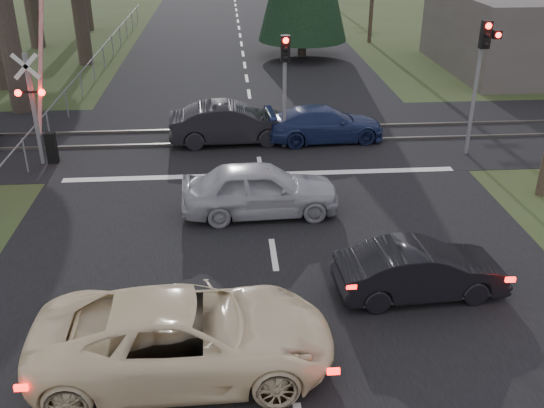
{
  "coord_description": "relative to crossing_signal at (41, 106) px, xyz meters",
  "views": [
    {
      "loc": [
        -1.06,
        -10.31,
        7.96
      ],
      "look_at": [
        -0.02,
        3.3,
        1.3
      ],
      "focal_mm": 40.0,
      "sensor_mm": 36.0,
      "label": 1
    }
  ],
  "objects": [
    {
      "name": "blue_sedan",
      "position": [
        9.87,
        1.58,
        -1.41
      ],
      "size": [
        4.61,
        2.17,
        1.3
      ],
      "primitive_type": "imported",
      "rotation": [
        0.0,
        0.0,
        1.65
      ],
      "color": "#19244D",
      "rests_on": "ground"
    },
    {
      "name": "fence_left",
      "position": [
        -0.53,
        12.71,
        -2.06
      ],
      "size": [
        0.1,
        36.0,
        1.2
      ],
      "primitive_type": null,
      "color": "slate",
      "rests_on": "ground"
    },
    {
      "name": "crossing_signal",
      "position": [
        0.0,
        0.0,
        0.0
      ],
      "size": [
        1.62,
        0.38,
        6.96
      ],
      "color": "slate",
      "rests_on": "ground"
    },
    {
      "name": "rail_corridor",
      "position": [
        7.27,
        2.21,
        -2.05
      ],
      "size": [
        120.0,
        8.0,
        0.01
      ],
      "primitive_type": "cube",
      "color": "black",
      "rests_on": "ground"
    },
    {
      "name": "rail_near",
      "position": [
        7.27,
        1.41,
        -2.01
      ],
      "size": [
        120.0,
        0.12,
        0.1
      ],
      "primitive_type": "cube",
      "color": "#59544C",
      "rests_on": "ground"
    },
    {
      "name": "traffic_signal_center",
      "position": [
        8.27,
        0.89,
        0.75
      ],
      "size": [
        0.32,
        0.48,
        4.1
      ],
      "color": "slate",
      "rests_on": "ground"
    },
    {
      "name": "ground",
      "position": [
        7.27,
        -9.79,
        -2.06
      ],
      "size": [
        120.0,
        120.0,
        0.0
      ],
      "primitive_type": "plane",
      "color": "#303C1B",
      "rests_on": "ground"
    },
    {
      "name": "road",
      "position": [
        7.27,
        0.21,
        -2.05
      ],
      "size": [
        14.0,
        100.0,
        0.01
      ],
      "primitive_type": "cube",
      "color": "black",
      "rests_on": "ground"
    },
    {
      "name": "rail_far",
      "position": [
        7.27,
        3.01,
        -2.01
      ],
      "size": [
        120.0,
        0.12,
        0.1
      ],
      "primitive_type": "cube",
      "color": "#59544C",
      "rests_on": "ground"
    },
    {
      "name": "dark_car_far",
      "position": [
        6.33,
        1.6,
        -1.3
      ],
      "size": [
        4.65,
        1.84,
        1.51
      ],
      "primitive_type": "imported",
      "rotation": [
        0.0,
        0.0,
        1.62
      ],
      "color": "black",
      "rests_on": "ground"
    },
    {
      "name": "cream_coupe",
      "position": [
        5.28,
        -10.91,
        -1.28
      ],
      "size": [
        5.67,
        2.73,
        1.56
      ],
      "primitive_type": "imported",
      "rotation": [
        0.0,
        0.0,
        1.6
      ],
      "color": "beige",
      "rests_on": "ground"
    },
    {
      "name": "traffic_signal_right",
      "position": [
        14.82,
        -0.31,
        1.26
      ],
      "size": [
        0.68,
        0.48,
        4.7
      ],
      "color": "slate",
      "rests_on": "ground"
    },
    {
      "name": "silver_car",
      "position": [
        7.07,
        -4.4,
        -1.29
      ],
      "size": [
        4.55,
        1.97,
        1.53
      ],
      "primitive_type": "imported",
      "rotation": [
        0.0,
        0.0,
        1.61
      ],
      "color": "#9C9EA4",
      "rests_on": "ground"
    },
    {
      "name": "stop_line",
      "position": [
        7.27,
        -1.59,
        -2.05
      ],
      "size": [
        13.0,
        0.35,
        0.0
      ],
      "primitive_type": "cube",
      "color": "silver",
      "rests_on": "ground"
    },
    {
      "name": "dark_hatchback",
      "position": [
        10.44,
        -8.79,
        -1.43
      ],
      "size": [
        3.91,
        1.59,
        1.26
      ],
      "primitive_type": "imported",
      "rotation": [
        0.0,
        0.0,
        1.64
      ],
      "color": "black",
      "rests_on": "ground"
    }
  ]
}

